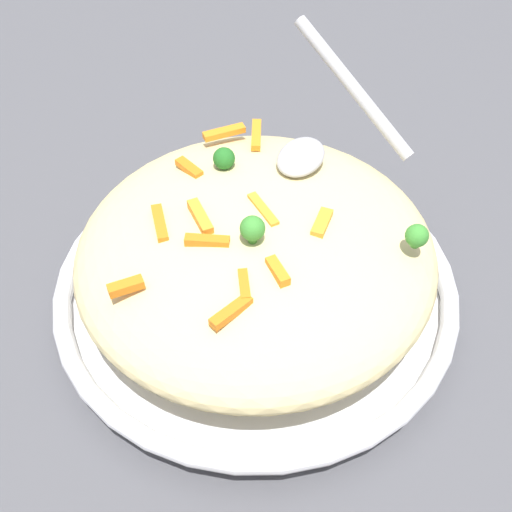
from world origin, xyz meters
The scene contains 19 objects.
ground_plane centered at (0.00, 0.00, 0.00)m, with size 2.40×2.40×0.00m, color #4C4C51.
serving_bowl centered at (0.00, 0.00, 0.02)m, with size 0.36×0.36×0.04m.
pasta_mound centered at (0.00, 0.00, 0.07)m, with size 0.31×0.31×0.08m, color #DBC689.
carrot_piece_0 centered at (-0.04, -0.09, 0.11)m, with size 0.03×0.01×0.01m, color orange.
carrot_piece_1 centered at (0.06, 0.02, 0.11)m, with size 0.03×0.01×0.01m, color orange.
carrot_piece_2 centered at (0.11, -0.06, 0.11)m, with size 0.03×0.01×0.01m, color orange.
carrot_piece_3 centered at (-0.02, 0.05, 0.11)m, with size 0.03×0.01×0.01m, color orange.
carrot_piece_4 centered at (0.04, -0.07, 0.11)m, with size 0.04×0.01×0.01m, color orange.
carrot_piece_5 centered at (0.02, -0.04, 0.11)m, with size 0.04×0.01×0.01m, color orange.
carrot_piece_6 centered at (0.04, 0.04, 0.11)m, with size 0.03×0.01×0.01m, color orange.
carrot_piece_7 centered at (-0.01, 0.00, 0.11)m, with size 0.04×0.01×0.01m, color orange.
carrot_piece_8 centered at (-0.10, -0.08, 0.11)m, with size 0.04×0.01×0.01m, color orange.
carrot_piece_9 centered at (0.09, 0.03, 0.11)m, with size 0.04×0.01×0.01m, color orange.
carrot_piece_10 centered at (0.04, -0.02, 0.11)m, with size 0.04×0.01×0.01m, color orange.
carrot_piece_11 centered at (-0.11, -0.06, 0.11)m, with size 0.04×0.01×0.01m, color orange.
broccoli_floret_0 centered at (0.02, 0.01, 0.12)m, with size 0.02×0.02×0.03m.
broccoli_floret_1 centered at (-0.05, -0.06, 0.12)m, with size 0.02×0.02×0.02m.
broccoli_floret_2 centered at (-0.04, 0.12, 0.11)m, with size 0.02×0.02×0.02m.
serving_spoon centered at (-0.11, 0.01, 0.13)m, with size 0.12×0.14×0.09m.
Camera 1 is at (0.35, 0.18, 0.50)m, focal length 47.54 mm.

